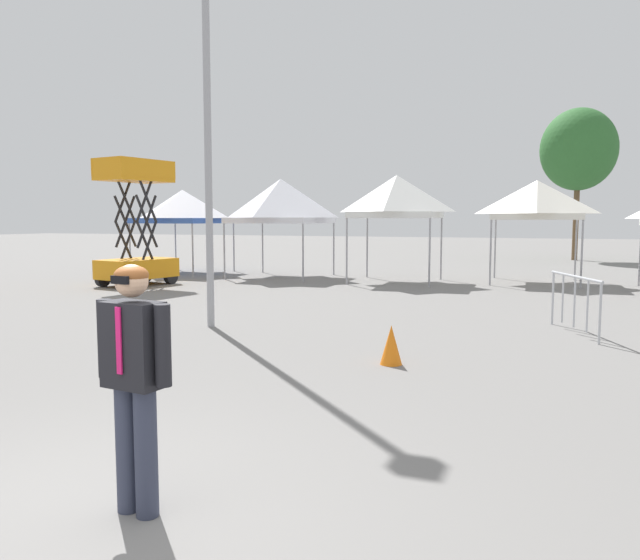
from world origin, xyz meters
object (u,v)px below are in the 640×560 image
Objects in this scene: light_pole_near_lift at (206,52)px; tree_behind_tents_center at (579,150)px; person_foreground at (134,371)px; crowd_barrier_near_person at (575,293)px; canopy_tent_far_left at (397,197)px; canopy_tent_right_of_center at (183,207)px; scissor_lift at (137,248)px; canopy_tent_left_of_center at (281,201)px; canopy_tent_far_right at (537,200)px; traffic_cone_lot_center at (391,345)px.

tree_behind_tents_center is (7.01, 24.13, 0.40)m from light_pole_near_lift.
person_foreground is at bearing -62.56° from light_pole_near_lift.
canopy_tent_far_left is at bearing 123.91° from crowd_barrier_near_person.
light_pole_near_lift is 8.15m from crowd_barrier_near_person.
canopy_tent_right_of_center is 20.26m from tree_behind_tents_center.
canopy_tent_far_left is 1.99× the size of person_foreground.
scissor_lift is 23.04m from tree_behind_tents_center.
tree_behind_tents_center reaches higher than person_foreground.
canopy_tent_far_left is 16.95m from person_foreground.
light_pole_near_lift reaches higher than canopy_tent_left_of_center.
canopy_tent_far_left is at bearing 98.11° from person_foreground.
canopy_tent_far_left is at bearing -161.87° from canopy_tent_far_right.
traffic_cone_lot_center is (4.10, -1.81, -4.93)m from light_pole_near_lift.
light_pole_near_lift reaches higher than scissor_lift.
light_pole_near_lift reaches higher than tree_behind_tents_center.
person_foreground is 0.91× the size of crowd_barrier_near_person.
light_pole_near_lift is at bearing -72.67° from canopy_tent_left_of_center.
canopy_tent_far_left is at bearing -112.04° from tree_behind_tents_center.
canopy_tent_far_right reaches higher than canopy_tent_right_of_center.
traffic_cone_lot_center is at bearing 84.17° from person_foreground.
canopy_tent_far_left is 12.23m from traffic_cone_lot_center.
traffic_cone_lot_center is at bearing -36.41° from scissor_lift.
canopy_tent_far_right is 1.89× the size of person_foreground.
canopy_tent_right_of_center is 0.96× the size of canopy_tent_far_right.
canopy_tent_left_of_center is 0.90× the size of scissor_lift.
person_foreground is (6.71, -16.92, -1.71)m from canopy_tent_left_of_center.
canopy_tent_right_of_center reaches higher than traffic_cone_lot_center.
canopy_tent_right_of_center is at bearing -136.20° from tree_behind_tents_center.
traffic_cone_lot_center is at bearing -46.30° from canopy_tent_right_of_center.
canopy_tent_far_right is (12.99, 0.94, 0.13)m from canopy_tent_right_of_center.
canopy_tent_left_of_center reaches higher than canopy_tent_far_right.
canopy_tent_right_of_center is at bearing 125.96° from light_pole_near_lift.
light_pole_near_lift reaches higher than crowd_barrier_near_person.
canopy_tent_right_of_center is 0.91× the size of canopy_tent_far_left.
light_pole_near_lift is at bearing 117.44° from person_foreground.
canopy_tent_left_of_center is 18.28m from person_foreground.
traffic_cone_lot_center is (2.90, -11.60, -2.55)m from canopy_tent_far_left.
light_pole_near_lift is at bearing -165.03° from crowd_barrier_near_person.
scissor_lift is (-3.06, -4.26, -1.55)m from canopy_tent_left_of_center.
canopy_tent_far_right is 13.32m from tree_behind_tents_center.
canopy_tent_far_right is 18.28m from person_foreground.
light_pole_near_lift reaches higher than canopy_tent_far_right.
canopy_tent_left_of_center is at bearing -3.16° from canopy_tent_right_of_center.
light_pole_near_lift is 16.23× the size of traffic_cone_lot_center.
canopy_tent_far_left is 0.90× the size of scissor_lift.
tree_behind_tents_center reaches higher than scissor_lift.
scissor_lift reaches higher than canopy_tent_far_right.
tree_behind_tents_center is at bearing 67.96° from canopy_tent_far_left.
canopy_tent_far_left is 1.05× the size of canopy_tent_far_right.
canopy_tent_far_right is 12.75m from light_pole_near_lift.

